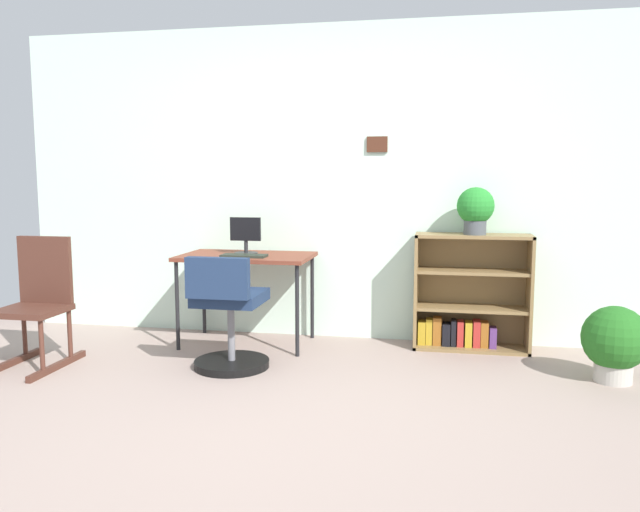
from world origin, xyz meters
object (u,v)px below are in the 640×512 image
(desk, at_px, (247,262))
(potted_plant_on_shelf, at_px, (476,208))
(office_chair, at_px, (228,319))
(rocking_chair, at_px, (38,301))
(bookshelf_low, at_px, (469,298))
(potted_plant_floor, at_px, (615,341))
(monitor, at_px, (246,236))
(keyboard, at_px, (244,256))

(desk, distance_m, potted_plant_on_shelf, 1.79)
(desk, xyz_separation_m, office_chair, (0.08, -0.67, -0.30))
(desk, height_order, office_chair, office_chair)
(potted_plant_on_shelf, bearing_deg, rocking_chair, -162.16)
(potted_plant_on_shelf, bearing_deg, bookshelf_low, 113.86)
(rocking_chair, distance_m, bookshelf_low, 3.14)
(bookshelf_low, bearing_deg, potted_plant_floor, -37.02)
(monitor, relative_size, potted_plant_floor, 0.58)
(bookshelf_low, distance_m, potted_plant_floor, 1.12)
(monitor, relative_size, keyboard, 0.84)
(office_chair, bearing_deg, bookshelf_low, 28.50)
(desk, xyz_separation_m, monitor, (-0.02, 0.04, 0.20))
(office_chair, relative_size, potted_plant_on_shelf, 2.26)
(monitor, xyz_separation_m, bookshelf_low, (1.72, 0.17, -0.46))
(rocking_chair, bearing_deg, potted_plant_floor, 5.24)
(monitor, xyz_separation_m, keyboard, (0.04, -0.18, -0.13))
(potted_plant_on_shelf, height_order, potted_plant_floor, potted_plant_on_shelf)
(monitor, bearing_deg, potted_plant_on_shelf, 3.81)
(monitor, height_order, office_chair, monitor)
(keyboard, xyz_separation_m, bookshelf_low, (1.68, 0.35, -0.33))
(desk, bearing_deg, potted_plant_on_shelf, 5.11)
(office_chair, xyz_separation_m, bookshelf_low, (1.63, 0.88, 0.04))
(keyboard, height_order, potted_plant_on_shelf, potted_plant_on_shelf)
(monitor, bearing_deg, office_chair, -82.28)
(desk, xyz_separation_m, potted_plant_floor, (2.59, -0.46, -0.39))
(bookshelf_low, bearing_deg, office_chair, -151.50)
(desk, xyz_separation_m, rocking_chair, (-1.26, -0.81, -0.20))
(rocking_chair, relative_size, potted_plant_on_shelf, 2.54)
(potted_plant_floor, bearing_deg, potted_plant_on_shelf, 144.62)
(bookshelf_low, xyz_separation_m, potted_plant_floor, (0.88, -0.67, -0.12))
(monitor, bearing_deg, desk, -66.57)
(potted_plant_on_shelf, bearing_deg, potted_plant_floor, -35.38)
(rocking_chair, relative_size, bookshelf_low, 1.02)
(desk, distance_m, office_chair, 0.74)
(keyboard, distance_m, potted_plant_on_shelf, 1.77)
(potted_plant_on_shelf, xyz_separation_m, potted_plant_floor, (0.86, -0.61, -0.81))
(potted_plant_on_shelf, bearing_deg, office_chair, -153.43)
(keyboard, xyz_separation_m, potted_plant_on_shelf, (1.71, 0.29, 0.36))
(keyboard, bearing_deg, desk, 99.96)
(monitor, distance_m, bookshelf_low, 1.79)
(monitor, height_order, potted_plant_floor, monitor)
(office_chair, xyz_separation_m, potted_plant_floor, (2.51, 0.22, -0.09))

